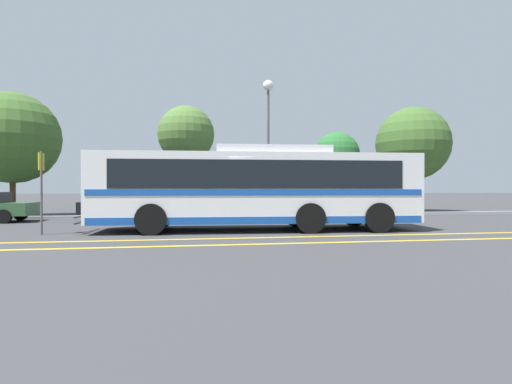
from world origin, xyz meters
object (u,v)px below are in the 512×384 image
object	(u,v)px
tree_1	(186,135)
tree_3	(337,156)
transit_bus	(256,187)
parked_car_1	(125,205)
parked_car_2	(230,204)
bus_stop_sign	(41,182)
tree_0	(413,144)
tree_2	(12,138)
street_lamp	(268,113)

from	to	relation	value
tree_1	tree_3	size ratio (longest dim) A/B	1.23
tree_1	tree_3	distance (m)	9.14
transit_bus	parked_car_1	xyz separation A→B (m)	(-5.36, 5.65, -0.84)
parked_car_1	parked_car_2	world-z (taller)	parked_car_2
bus_stop_sign	tree_1	xyz separation A→B (m)	(4.46, 8.72, 2.78)
tree_0	tree_3	bearing A→B (deg)	177.14
tree_2	tree_1	bearing A→B (deg)	-0.28
tree_1	bus_stop_sign	bearing A→B (deg)	-117.11
transit_bus	bus_stop_sign	xyz separation A→B (m)	(-6.98, -0.28, 0.14)
transit_bus	bus_stop_sign	size ratio (longest dim) A/B	4.35
street_lamp	tree_0	world-z (taller)	street_lamp
parked_car_2	tree_2	xyz separation A→B (m)	(-10.98, 2.82, 3.38)
street_lamp	tree_1	xyz separation A→B (m)	(-4.43, 0.94, -1.16)
transit_bus	tree_0	world-z (taller)	tree_0
parked_car_1	parked_car_2	distance (m)	4.99
transit_bus	street_lamp	distance (m)	8.75
bus_stop_sign	street_lamp	bearing A→B (deg)	-45.03
parked_car_2	tree_2	bearing A→B (deg)	-103.17
transit_bus	tree_0	bearing A→B (deg)	-47.82
bus_stop_sign	tree_0	bearing A→B (deg)	-59.31
parked_car_1	tree_2	size ratio (longest dim) A/B	0.61
transit_bus	street_lamp	bearing A→B (deg)	-10.51
parked_car_2	tree_0	size ratio (longest dim) A/B	0.69
tree_2	tree_3	distance (m)	17.91
bus_stop_sign	tree_2	distance (m)	10.09
bus_stop_sign	tree_2	size ratio (longest dim) A/B	0.41
parked_car_2	tree_0	xyz separation A→B (m)	(11.81, 3.39, 3.58)
tree_3	parked_car_1	bearing A→B (deg)	-162.93
transit_bus	tree_2	size ratio (longest dim) A/B	1.79
parked_car_2	bus_stop_sign	world-z (taller)	bus_stop_sign
bus_stop_sign	tree_0	world-z (taller)	tree_0
parked_car_1	tree_0	bearing A→B (deg)	102.59
tree_0	tree_2	world-z (taller)	tree_0
tree_1	tree_3	xyz separation A→B (m)	(9.05, 0.87, -0.96)
tree_1	parked_car_2	bearing A→B (deg)	-52.31
bus_stop_sign	tree_0	size ratio (longest dim) A/B	0.41
parked_car_1	tree_2	bearing A→B (deg)	-114.14
parked_car_1	parked_car_2	xyz separation A→B (m)	(4.99, 0.01, 0.02)
tree_1	tree_2	bearing A→B (deg)	179.72
tree_2	street_lamp	bearing A→B (deg)	-4.24
tree_1	tree_0	bearing A→B (deg)	2.55
street_lamp	tree_2	xyz separation A→B (m)	(-13.27, 0.98, -1.53)
parked_car_2	street_lamp	size ratio (longest dim) A/B	0.61
tree_1	tree_2	distance (m)	8.85
parked_car_1	bus_stop_sign	world-z (taller)	bus_stop_sign
parked_car_1	tree_1	world-z (taller)	tree_1
parked_car_1	street_lamp	xyz separation A→B (m)	(7.28, 1.85, 4.93)
transit_bus	tree_2	distance (m)	14.40
bus_stop_sign	street_lamp	distance (m)	12.46
transit_bus	parked_car_1	bearing A→B (deg)	47.31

